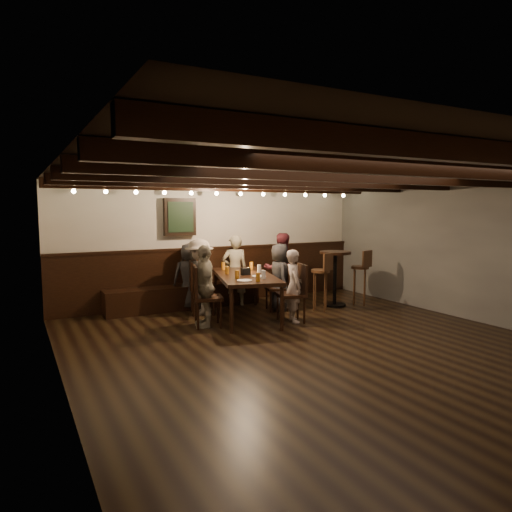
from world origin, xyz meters
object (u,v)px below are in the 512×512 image
person_bench_centre (235,270)px  person_right_far (294,286)px  chair_left_far (207,308)px  person_left_near (200,277)px  chair_left_near (201,298)px  chair_right_far (292,304)px  person_right_near (280,277)px  person_left_far (205,286)px  bar_stool_right (360,285)px  person_bench_left (189,276)px  person_bench_right (281,269)px  chair_right_near (278,296)px  high_top_table (335,270)px  dining_table (245,278)px  bar_stool_left (320,289)px

person_bench_centre → person_right_far: bearing=116.6°
chair_left_far → person_left_near: (0.22, 0.87, 0.38)m
chair_left_near → chair_right_far: bearing=58.0°
chair_right_far → person_bench_centre: bearing=25.7°
chair_left_near → person_right_near: size_ratio=0.77×
person_left_far → bar_stool_right: size_ratio=1.22×
chair_left_far → person_right_near: (1.66, 0.46, 0.33)m
person_right_near → person_right_far: bearing=-180.0°
person_bench_left → person_bench_right: (1.73, -0.49, 0.08)m
chair_right_near → high_top_table: 1.28m
chair_right_far → person_right_near: (0.28, 0.86, 0.33)m
person_bench_left → chair_right_near: bearing=164.5°
chair_right_far → person_right_far: bearing=-90.0°
dining_table → chair_right_far: bearing=-32.0°
bar_stool_right → person_right_far: bearing=-179.4°
chair_right_near → person_right_near: bearing=-90.0°
person_right_far → high_top_table: 1.55m
person_bench_right → person_right_near: (-0.27, -0.39, -0.08)m
person_right_far → high_top_table: person_right_far is taller
chair_left_far → person_bench_centre: (1.10, 1.24, 0.39)m
bar_stool_right → chair_left_near: bearing=151.6°
person_right_near → person_right_far: size_ratio=1.03×
person_left_near → person_bench_centre: bearing=128.7°
person_bench_right → bar_stool_right: 1.60m
chair_right_near → person_right_far: person_right_far is taller
chair_right_far → person_bench_right: person_bench_right is taller
chair_right_near → person_bench_left: 1.72m
chair_left_far → person_bench_left: person_bench_left is taller
dining_table → bar_stool_right: bar_stool_right is taller
person_bench_left → bar_stool_left: (2.12, -1.28, -0.23)m
dining_table → chair_right_near: bearing=32.1°
chair_right_far → person_bench_centre: person_bench_centre is taller
chair_left_near → person_left_near: 0.39m
chair_left_near → person_bench_centre: (0.86, 0.38, 0.40)m
high_top_table → person_bench_left: bearing=157.6°
chair_left_far → person_right_near: 1.76m
person_left_near → dining_table: bearing=59.0°
person_bench_left → person_bench_right: 1.80m
chair_right_far → chair_left_near: bearing=58.0°
chair_left_near → dining_table: bearing=58.0°
chair_right_far → high_top_table: (1.43, 0.67, 0.41)m
person_right_far → bar_stool_right: size_ratio=1.12×
chair_left_near → bar_stool_left: size_ratio=0.88×
bar_stool_left → person_bench_left: bearing=126.9°
person_bench_centre → high_top_table: person_bench_centre is taller
chair_left_near → person_bench_centre: size_ratio=0.69×
dining_table → person_right_near: bearing=31.0°
bar_stool_left → chair_left_near: bearing=136.9°
chair_right_near → person_bench_left: size_ratio=0.69×
chair_right_far → dining_table: bearing=58.0°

